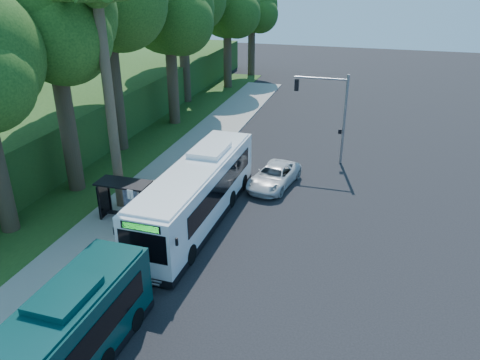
% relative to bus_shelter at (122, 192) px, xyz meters
% --- Properties ---
extents(ground, '(140.00, 140.00, 0.00)m').
position_rel_bus_shelter_xyz_m(ground, '(7.26, 2.86, -1.81)').
color(ground, black).
rests_on(ground, ground).
extents(sidewalk, '(4.50, 70.00, 0.12)m').
position_rel_bus_shelter_xyz_m(sidewalk, '(-0.04, 2.86, -1.75)').
color(sidewalk, gray).
rests_on(sidewalk, ground).
extents(red_curb, '(0.25, 30.00, 0.13)m').
position_rel_bus_shelter_xyz_m(red_curb, '(2.26, -1.14, -1.74)').
color(red_curb, maroon).
rests_on(red_curb, ground).
extents(grass_verge, '(8.00, 70.00, 0.06)m').
position_rel_bus_shelter_xyz_m(grass_verge, '(-5.74, 7.86, -1.78)').
color(grass_verge, '#234719').
rests_on(grass_verge, ground).
extents(bus_shelter, '(3.20, 1.51, 2.55)m').
position_rel_bus_shelter_xyz_m(bus_shelter, '(0.00, 0.00, 0.00)').
color(bus_shelter, black).
rests_on(bus_shelter, ground).
extents(stop_sign_pole, '(0.35, 0.06, 3.17)m').
position_rel_bus_shelter_xyz_m(stop_sign_pole, '(1.86, -2.14, 0.28)').
color(stop_sign_pole, gray).
rests_on(stop_sign_pole, ground).
extents(traffic_signal_pole, '(4.10, 0.30, 7.00)m').
position_rel_bus_shelter_xyz_m(traffic_signal_pole, '(11.04, 12.86, 2.62)').
color(traffic_signal_pole, gray).
rests_on(traffic_signal_pole, ground).
extents(palm_tree, '(4.20, 4.20, 14.40)m').
position_rel_bus_shelter_xyz_m(palm_tree, '(-0.94, 1.36, 10.57)').
color(palm_tree, '#4C3F2D').
rests_on(palm_tree, ground).
extents(hillside_backdrop, '(24.00, 60.00, 8.80)m').
position_rel_bus_shelter_xyz_m(hillside_backdrop, '(-19.04, 17.96, 0.63)').
color(hillside_backdrop, '#234719').
rests_on(hillside_backdrop, ground).
extents(tree_0, '(8.40, 8.00, 15.70)m').
position_rel_bus_shelter_xyz_m(tree_0, '(-5.14, 2.84, 9.40)').
color(tree_0, '#382B1E').
rests_on(tree_0, ground).
extents(tree_2, '(8.82, 8.40, 15.12)m').
position_rel_bus_shelter_xyz_m(tree_2, '(-4.64, 18.84, 8.67)').
color(tree_2, '#382B1E').
rests_on(tree_2, ground).
extents(tree_4, '(8.40, 8.00, 14.14)m').
position_rel_bus_shelter_xyz_m(tree_4, '(-4.14, 34.84, 7.92)').
color(tree_4, '#382B1E').
rests_on(tree_4, ground).
extents(tree_5, '(7.35, 7.00, 12.86)m').
position_rel_bus_shelter_xyz_m(tree_5, '(-3.16, 42.84, 7.16)').
color(tree_5, '#382B1E').
rests_on(tree_5, ground).
extents(white_bus, '(3.20, 13.55, 4.02)m').
position_rel_bus_shelter_xyz_m(white_bus, '(4.53, 1.06, 0.16)').
color(white_bus, white).
rests_on(white_bus, ground).
extents(pickup, '(3.41, 5.72, 1.49)m').
position_rel_bus_shelter_xyz_m(pickup, '(7.88, 7.18, -1.06)').
color(pickup, silver).
rests_on(pickup, ground).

